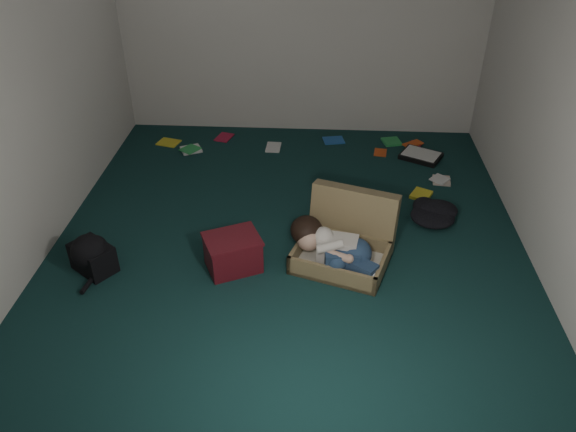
# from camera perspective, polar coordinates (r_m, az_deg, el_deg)

# --- Properties ---
(floor) EXTENTS (4.50, 4.50, 0.00)m
(floor) POSITION_cam_1_polar(r_m,az_deg,el_deg) (4.85, 0.11, -2.45)
(floor) COLOR #102F2E
(floor) RESTS_ON ground
(wall_back) EXTENTS (4.50, 0.00, 4.50)m
(wall_back) POSITION_cam_1_polar(r_m,az_deg,el_deg) (6.35, 1.36, 19.55)
(wall_back) COLOR silver
(wall_back) RESTS_ON ground
(wall_front) EXTENTS (4.50, 0.00, 4.50)m
(wall_front) POSITION_cam_1_polar(r_m,az_deg,el_deg) (2.29, -3.16, -9.57)
(wall_front) COLOR silver
(wall_front) RESTS_ON ground
(wall_left) EXTENTS (0.00, 4.50, 4.50)m
(wall_left) POSITION_cam_1_polar(r_m,az_deg,el_deg) (4.76, -25.24, 11.38)
(wall_left) COLOR silver
(wall_left) RESTS_ON ground
(wall_right) EXTENTS (0.00, 4.50, 4.50)m
(wall_right) POSITION_cam_1_polar(r_m,az_deg,el_deg) (4.56, 26.51, 10.17)
(wall_right) COLOR silver
(wall_right) RESTS_ON ground
(suitcase) EXTENTS (0.91, 0.90, 0.53)m
(suitcase) POSITION_cam_1_polar(r_m,az_deg,el_deg) (4.60, 5.91, -2.44)
(suitcase) COLOR olive
(suitcase) RESTS_ON floor
(person) EXTENTS (0.72, 0.55, 0.33)m
(person) POSITION_cam_1_polar(r_m,az_deg,el_deg) (4.45, 4.65, -3.15)
(person) COLOR beige
(person) RESTS_ON suitcase
(maroon_bin) EXTENTS (0.53, 0.48, 0.29)m
(maroon_bin) POSITION_cam_1_polar(r_m,az_deg,el_deg) (4.48, -5.63, -3.72)
(maroon_bin) COLOR #541119
(maroon_bin) RESTS_ON floor
(backpack) EXTENTS (0.54, 0.52, 0.25)m
(backpack) POSITION_cam_1_polar(r_m,az_deg,el_deg) (4.72, -19.22, -3.93)
(backpack) COLOR black
(backpack) RESTS_ON floor
(clothing_pile) EXTENTS (0.43, 0.36, 0.13)m
(clothing_pile) POSITION_cam_1_polar(r_m,az_deg,el_deg) (5.29, 14.75, 0.57)
(clothing_pile) COLOR black
(clothing_pile) RESTS_ON floor
(paper_tray) EXTENTS (0.50, 0.46, 0.06)m
(paper_tray) POSITION_cam_1_polar(r_m,az_deg,el_deg) (6.28, 13.34, 5.98)
(paper_tray) COLOR black
(paper_tray) RESTS_ON floor
(book_scatter) EXTENTS (3.15, 1.40, 0.02)m
(book_scatter) POSITION_cam_1_polar(r_m,az_deg,el_deg) (6.23, 4.34, 6.43)
(book_scatter) COLOR yellow
(book_scatter) RESTS_ON floor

